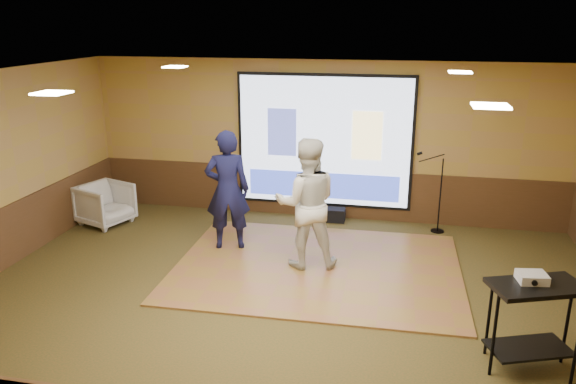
% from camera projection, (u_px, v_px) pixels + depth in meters
% --- Properties ---
extents(ground, '(9.00, 9.00, 0.00)m').
position_uv_depth(ground, '(286.00, 300.00, 7.75)').
color(ground, '#303719').
rests_on(ground, ground).
extents(room_shell, '(9.04, 7.04, 3.02)m').
position_uv_depth(room_shell, '(286.00, 152.00, 7.13)').
color(room_shell, '#AE8748').
rests_on(room_shell, ground).
extents(wainscot_back, '(9.00, 0.04, 0.95)m').
position_uv_depth(wainscot_back, '(323.00, 193.00, 10.86)').
color(wainscot_back, '#493018').
rests_on(wainscot_back, ground).
extents(projector_screen, '(3.32, 0.06, 2.52)m').
position_uv_depth(projector_screen, '(324.00, 143.00, 10.52)').
color(projector_screen, black).
rests_on(projector_screen, room_shell).
extents(downlight_nw, '(0.32, 0.32, 0.02)m').
position_uv_depth(downlight_nw, '(175.00, 67.00, 8.97)').
color(downlight_nw, '#FFEFBF').
rests_on(downlight_nw, room_shell).
extents(downlight_ne, '(0.32, 0.32, 0.02)m').
position_uv_depth(downlight_ne, '(460.00, 72.00, 8.12)').
color(downlight_ne, '#FFEFBF').
rests_on(downlight_ne, room_shell).
extents(downlight_sw, '(0.32, 0.32, 0.02)m').
position_uv_depth(downlight_sw, '(52.00, 93.00, 5.89)').
color(downlight_sw, '#FFEFBF').
rests_on(downlight_sw, room_shell).
extents(downlight_se, '(0.32, 0.32, 0.02)m').
position_uv_depth(downlight_se, '(491.00, 106.00, 5.03)').
color(downlight_se, '#FFEFBF').
rests_on(downlight_se, room_shell).
extents(dance_floor, '(4.42, 3.40, 0.03)m').
position_uv_depth(dance_floor, '(317.00, 267.00, 8.73)').
color(dance_floor, brown).
rests_on(dance_floor, ground).
extents(player_left, '(0.83, 0.65, 1.99)m').
position_uv_depth(player_left, '(227.00, 190.00, 9.17)').
color(player_left, '#13143C').
rests_on(player_left, dance_floor).
extents(player_right, '(1.13, 0.97, 2.02)m').
position_uv_depth(player_right, '(307.00, 203.00, 8.48)').
color(player_right, silver).
rests_on(player_right, dance_floor).
extents(av_table, '(0.98, 0.51, 1.03)m').
position_uv_depth(av_table, '(534.00, 309.00, 6.02)').
color(av_table, black).
rests_on(av_table, ground).
extents(projector, '(0.33, 0.29, 0.10)m').
position_uv_depth(projector, '(532.00, 277.00, 5.98)').
color(projector, silver).
rests_on(projector, av_table).
extents(mic_stand, '(0.58, 0.24, 1.48)m').
position_uv_depth(mic_stand, '(436.00, 206.00, 10.08)').
color(mic_stand, black).
rests_on(mic_stand, ground).
extents(banquet_chair, '(1.09, 1.07, 0.77)m').
position_uv_depth(banquet_chair, '(105.00, 204.00, 10.48)').
color(banquet_chair, gray).
rests_on(banquet_chair, ground).
extents(duffel_bag, '(0.40, 0.27, 0.25)m').
position_uv_depth(duffel_bag, '(334.00, 215.00, 10.70)').
color(duffel_bag, black).
rests_on(duffel_bag, ground).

